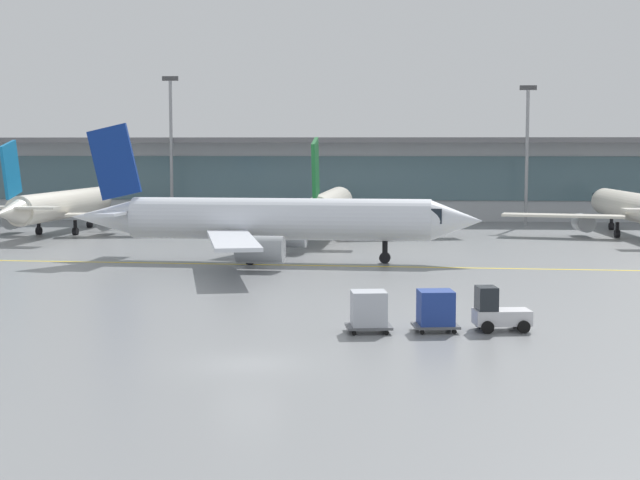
% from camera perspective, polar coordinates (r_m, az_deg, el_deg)
% --- Properties ---
extents(ground_plane, '(400.00, 400.00, 0.00)m').
position_cam_1_polar(ground_plane, '(39.42, -4.20, -7.20)').
color(ground_plane, gray).
extents(taxiway_centreline_stripe, '(109.77, 7.89, 0.01)m').
position_cam_1_polar(taxiway_centreline_stripe, '(71.59, -2.50, -1.45)').
color(taxiway_centreline_stripe, yellow).
rests_on(taxiway_centreline_stripe, ground_plane).
extents(terminal_concourse, '(180.69, 11.00, 9.60)m').
position_cam_1_polar(terminal_concourse, '(116.91, 0.94, 3.66)').
color(terminal_concourse, '#B2B7BC').
rests_on(terminal_concourse, ground_plane).
extents(gate_airplane_1, '(25.72, 27.74, 9.19)m').
position_cam_1_polar(gate_airplane_1, '(100.02, -14.78, 1.93)').
color(gate_airplane_1, silver).
rests_on(gate_airplane_1, ground_plane).
extents(gate_airplane_2, '(26.35, 28.36, 9.40)m').
position_cam_1_polar(gate_airplane_2, '(94.00, 0.53, 1.93)').
color(gate_airplane_2, silver).
rests_on(gate_airplane_2, ground_plane).
extents(gate_airplane_3, '(25.56, 27.50, 9.11)m').
position_cam_1_polar(gate_airplane_3, '(98.65, 17.75, 1.79)').
color(gate_airplane_3, silver).
rests_on(gate_airplane_3, ground_plane).
extents(taxiing_regional_jet, '(31.34, 29.08, 10.38)m').
position_cam_1_polar(taxiing_regional_jet, '(73.33, -2.66, 1.15)').
color(taxiing_regional_jet, silver).
rests_on(taxiing_regional_jet, ground_plane).
extents(baggage_tug, '(2.76, 1.90, 2.10)m').
position_cam_1_polar(baggage_tug, '(46.83, 10.26, -4.13)').
color(baggage_tug, silver).
rests_on(baggage_tug, ground_plane).
extents(cargo_dolly_lead, '(2.29, 1.86, 1.94)m').
position_cam_1_polar(cargo_dolly_lead, '(46.18, 6.74, -4.02)').
color(cargo_dolly_lead, '#595B60').
rests_on(cargo_dolly_lead, ground_plane).
extents(cargo_dolly_trailing, '(2.29, 1.86, 1.94)m').
position_cam_1_polar(cargo_dolly_trailing, '(45.71, 2.85, -4.08)').
color(cargo_dolly_trailing, '#595B60').
rests_on(cargo_dolly_trailing, ground_plane).
extents(apron_light_mast_1, '(1.80, 0.36, 16.42)m').
position_cam_1_polar(apron_light_mast_1, '(112.19, -8.64, 5.56)').
color(apron_light_mast_1, gray).
rests_on(apron_light_mast_1, ground_plane).
extents(apron_light_mast_2, '(1.80, 0.36, 15.12)m').
position_cam_1_polar(apron_light_mast_2, '(108.61, 11.93, 5.16)').
color(apron_light_mast_2, gray).
rests_on(apron_light_mast_2, ground_plane).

